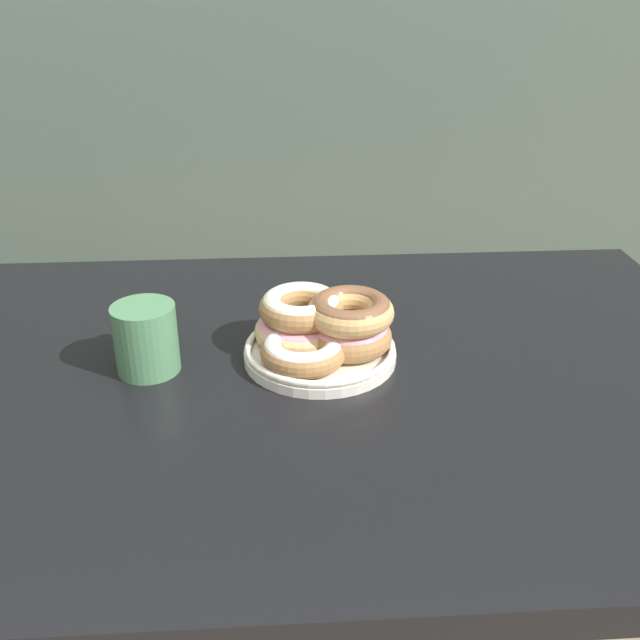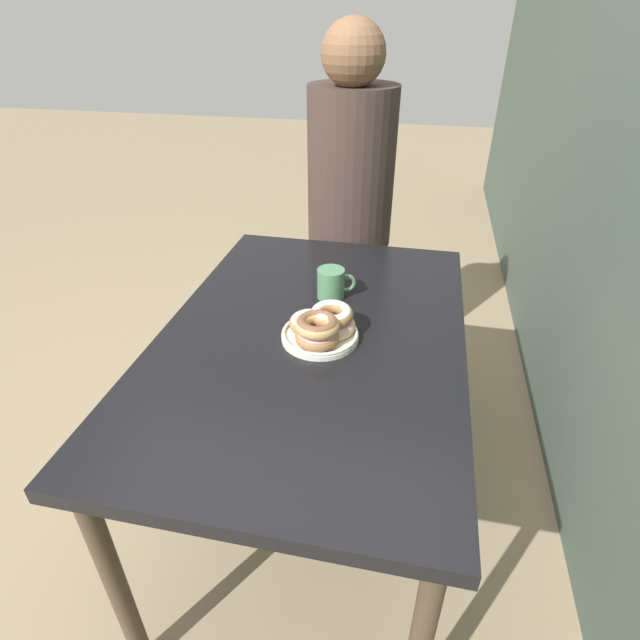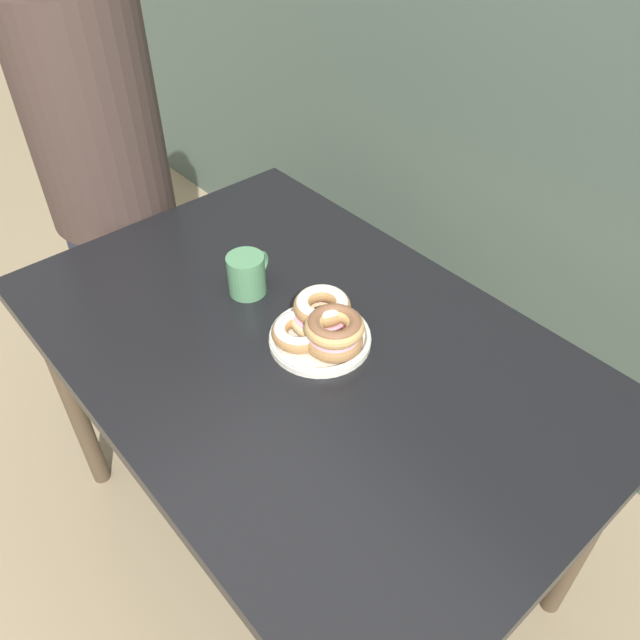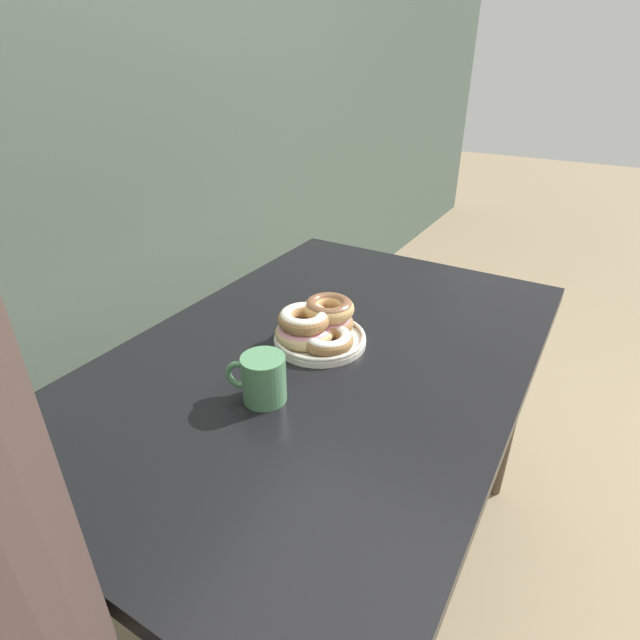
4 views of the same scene
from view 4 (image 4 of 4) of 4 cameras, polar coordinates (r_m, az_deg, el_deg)
ground_plane at (r=1.60m, az=9.41°, el=-30.15°), size 14.00×14.00×0.00m
wall_back at (r=1.58m, az=-30.69°, el=22.77°), size 8.00×0.05×2.60m
dining_table at (r=1.16m, az=0.55°, el=-6.80°), size 1.26×0.83×0.77m
donut_plate at (r=1.13m, az=-0.15°, el=-0.71°), size 0.24×0.23×0.09m
coffee_mug at (r=0.95m, az=-6.59°, el=-6.59°), size 0.08×0.12×0.09m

